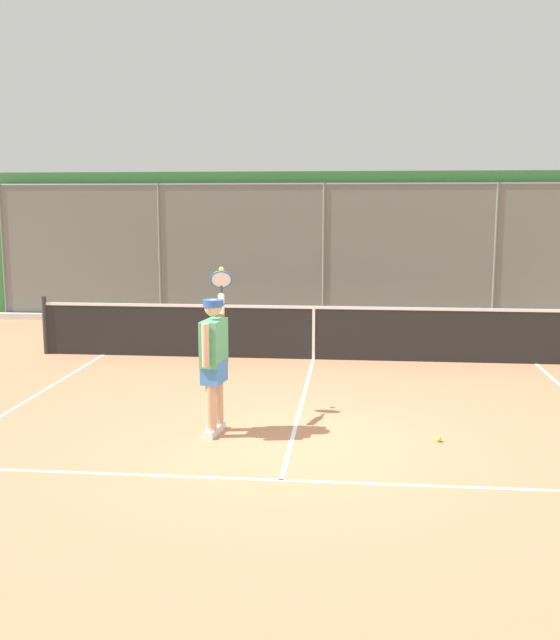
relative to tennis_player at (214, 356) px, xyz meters
name	(u,v)px	position (x,y,z in m)	size (l,w,h in m)	color
ground_plane	(291,443)	(-0.95, 0.30, -0.96)	(60.00, 60.00, 0.00)	#B27551
court_line_markings	(279,488)	(-0.95, 1.67, -0.95)	(7.78, 10.60, 0.01)	white
fence_backdrop	(325,247)	(-0.95, -9.03, 0.77)	(18.37, 1.37, 3.48)	slate
tennis_net	(314,332)	(-0.95, -4.37, -0.46)	(9.99, 0.09, 1.07)	#2D2D2D
tennis_player	(214,356)	(0.00, 0.00, 0.00)	(0.35, 1.40, 1.93)	silver
tennis_ball_near_net	(438,439)	(-2.65, 0.07, -0.92)	(0.07, 0.07, 0.07)	#CCDB33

